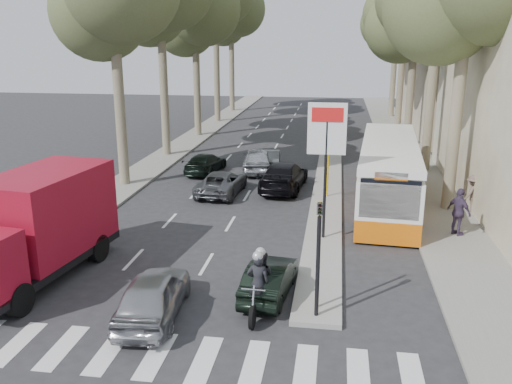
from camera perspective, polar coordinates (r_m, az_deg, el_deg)
ground at (r=18.12m, az=-3.94°, el=-10.23°), size 120.00×120.00×0.00m
sidewalk_right at (r=41.91m, az=15.28°, el=4.50°), size 3.20×70.00×0.12m
median_left at (r=46.06m, az=-6.21°, el=5.97°), size 2.40×64.00×0.12m
traffic_island at (r=28.00m, az=7.45°, el=-0.58°), size 1.50×26.00×0.16m
building_far at (r=51.25m, az=22.77°, el=14.80°), size 11.00×20.00×16.00m
billboard at (r=21.29m, az=7.40°, el=4.23°), size 1.50×12.10×5.60m
traffic_light_island at (r=15.38m, az=6.62°, el=-5.11°), size 0.16×0.41×3.60m
tree_l_c at (r=45.47m, az=-6.28°, el=18.47°), size 7.40×7.20×13.71m
tree_l_e at (r=61.14m, az=-2.50°, el=18.53°), size 7.40×7.20×14.49m
tree_r_c at (r=42.35m, az=16.70°, el=17.65°), size 7.40×7.20×13.32m
tree_r_e at (r=58.28m, az=14.81°, el=17.83°), size 7.40×7.20×14.10m
silver_hatchback at (r=16.48m, az=-10.80°, el=-10.57°), size 1.99×4.26×1.41m
dark_hatchback at (r=17.49m, az=1.45°, el=-9.09°), size 1.60×3.65×1.16m
queue_car_a at (r=28.64m, az=-3.63°, el=1.01°), size 2.29×4.50×1.22m
queue_car_b at (r=29.43m, az=2.95°, el=1.71°), size 2.52×5.30×1.49m
queue_car_c at (r=33.29m, az=0.16°, el=3.41°), size 2.34×4.59×1.50m
queue_car_d at (r=34.13m, az=1.43°, el=3.49°), size 1.59×3.82×1.23m
queue_car_e at (r=33.23m, az=-5.35°, el=3.04°), size 2.12×4.25×1.19m
red_truck at (r=19.72m, az=-22.12°, el=-3.23°), size 3.38×7.01×3.60m
city_bus at (r=27.28m, az=13.75°, el=2.09°), size 3.49×12.10×3.14m
motorcycle at (r=16.45m, az=0.33°, el=-9.49°), size 0.87×2.38×2.02m
pedestrian_near at (r=23.67m, az=20.58°, el=-1.98°), size 1.15×1.27×1.98m
pedestrian_far at (r=27.17m, az=21.82°, el=-0.14°), size 1.17×1.11×1.73m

